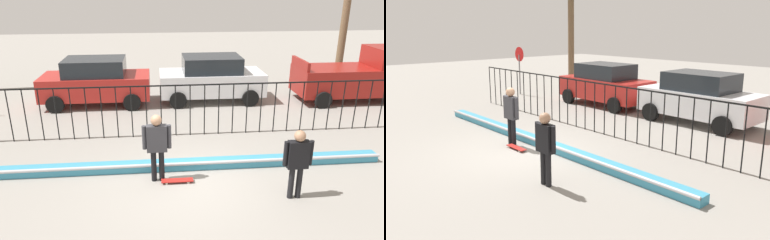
{
  "view_description": "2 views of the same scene",
  "coord_description": "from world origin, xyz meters",
  "views": [
    {
      "loc": [
        -0.57,
        -8.04,
        4.69
      ],
      "look_at": [
        0.38,
        1.61,
        1.07
      ],
      "focal_mm": 34.31,
      "sensor_mm": 36.0,
      "label": 1
    },
    {
      "loc": [
        9.04,
        -5.81,
        3.48
      ],
      "look_at": [
        1.05,
        1.39,
        0.88
      ],
      "focal_mm": 35.93,
      "sensor_mm": 36.0,
      "label": 2
    }
  ],
  "objects": [
    {
      "name": "parked_car_red",
      "position": [
        -3.02,
        6.73,
        0.97
      ],
      "size": [
        4.3,
        2.12,
        1.9
      ],
      "rotation": [
        0.0,
        0.0,
        -0.03
      ],
      "color": "#B2231E",
      "rests_on": "ground"
    },
    {
      "name": "skateboard",
      "position": [
        -0.14,
        0.03,
        0.06
      ],
      "size": [
        0.8,
        0.2,
        0.07
      ],
      "rotation": [
        0.0,
        0.0,
        -0.27
      ],
      "color": "#A51E19",
      "rests_on": "ground"
    },
    {
      "name": "parked_car_white",
      "position": [
        1.7,
        6.81,
        0.97
      ],
      "size": [
        4.3,
        2.12,
        1.9
      ],
      "rotation": [
        0.0,
        0.0,
        0.03
      ],
      "color": "silver",
      "rests_on": "ground"
    },
    {
      "name": "camera_operator",
      "position": [
        2.52,
        -0.91,
        1.01
      ],
      "size": [
        0.68,
        0.26,
        1.68
      ],
      "rotation": [
        0.0,
        0.0,
        2.34
      ],
      "color": "black",
      "rests_on": "ground"
    },
    {
      "name": "pickup_truck",
      "position": [
        7.82,
        6.28,
        1.04
      ],
      "size": [
        4.7,
        2.12,
        2.24
      ],
      "rotation": [
        0.0,
        0.0,
        0.05
      ],
      "color": "maroon",
      "rests_on": "ground"
    },
    {
      "name": "skateboarder",
      "position": [
        -0.62,
        0.2,
        1.06
      ],
      "size": [
        0.71,
        0.27,
        1.76
      ],
      "rotation": [
        0.0,
        0.0,
        -0.18
      ],
      "color": "black",
      "rests_on": "ground"
    },
    {
      "name": "bowl_coping_ledge",
      "position": [
        0.0,
        0.76,
        0.12
      ],
      "size": [
        11.0,
        0.4,
        0.27
      ],
      "color": "teal",
      "rests_on": "ground"
    },
    {
      "name": "perimeter_fence",
      "position": [
        0.0,
        3.09,
        1.06
      ],
      "size": [
        14.04,
        0.04,
        1.71
      ],
      "color": "black",
      "rests_on": "ground"
    },
    {
      "name": "ground_plane",
      "position": [
        0.0,
        0.0,
        0.0
      ],
      "size": [
        60.0,
        60.0,
        0.0
      ],
      "primitive_type": "plane",
      "color": "gray"
    }
  ]
}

